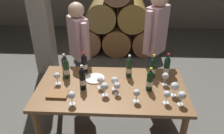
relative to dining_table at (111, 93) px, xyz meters
The scene contains 26 objects.
barrel_stack 2.60m from the dining_table, 90.00° to the left, with size 1.86×0.90×1.69m.
stone_pillar 2.16m from the dining_table, 129.09° to the left, with size 0.32×0.32×2.60m, color gray.
dining_table is the anchor object (origin of this frame).
wine_bottle_0 0.74m from the dining_table, 20.98° to the left, with size 0.07×0.07×0.32m.
wine_bottle_1 0.61m from the dining_table, 162.63° to the left, with size 0.07×0.07×0.30m.
wine_bottle_2 0.39m from the dining_table, behind, with size 0.07×0.07×0.30m.
wine_bottle_3 0.67m from the dining_table, 156.23° to the left, with size 0.07×0.07×0.28m.
wine_bottle_4 0.52m from the dining_table, 138.06° to the left, with size 0.07×0.07×0.28m.
wine_bottle_5 0.48m from the dining_table, ahead, with size 0.07×0.07×0.28m.
wine_bottle_6 0.58m from the dining_table, 25.61° to the left, with size 0.07×0.07×0.31m.
wine_bottle_7 0.38m from the dining_table, 49.52° to the left, with size 0.07×0.07×0.29m.
wine_glass_0 0.23m from the dining_table, behind, with size 0.07×0.07×0.14m.
wine_glass_1 0.54m from the dining_table, 140.15° to the right, with size 0.08×0.08×0.15m.
wine_glass_2 0.21m from the dining_table, 40.27° to the right, with size 0.08×0.08×0.16m.
wine_glass_3 0.66m from the dining_table, behind, with size 0.07×0.07×0.15m.
wine_glass_4 0.72m from the dining_table, 10.18° to the right, with size 0.09×0.09×0.16m.
wine_glass_5 0.80m from the dining_table, 20.77° to the right, with size 0.09×0.09×0.16m.
wine_glass_6 0.24m from the dining_table, 61.23° to the right, with size 0.07×0.07×0.15m.
wine_glass_7 0.42m from the dining_table, 41.93° to the right, with size 0.07×0.07×0.15m.
wine_glass_8 0.66m from the dining_table, 23.80° to the right, with size 0.07×0.07×0.15m.
wine_glass_9 0.65m from the dining_table, ahead, with size 0.08×0.08×0.15m.
wine_glass_10 0.26m from the dining_table, 111.38° to the right, with size 0.08×0.08×0.16m.
tasting_notebook 0.61m from the dining_table, 162.44° to the right, with size 0.22×0.16×0.03m, color #936038.
serving_plate 0.28m from the dining_table, 142.00° to the left, with size 0.24×0.24×0.01m, color white.
sommelier_presenting 1.01m from the dining_table, 53.06° to the left, with size 0.34×0.41×1.72m.
taster_seated_left 0.90m from the dining_table, 123.93° to the left, with size 0.33×0.42×1.54m.
Camera 1 is at (0.11, -2.10, 2.24)m, focal length 35.88 mm.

